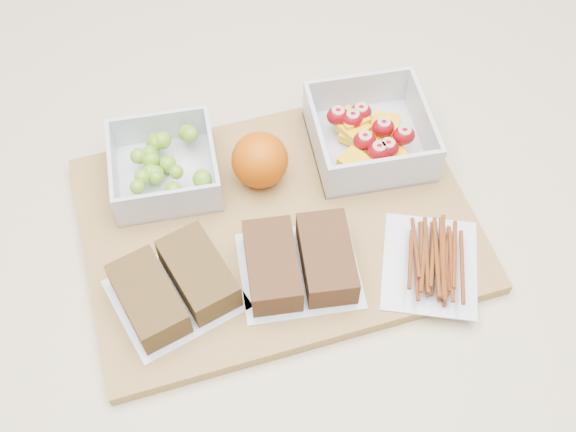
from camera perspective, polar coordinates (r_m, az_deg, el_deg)
name	(u,v)px	position (r m, az deg, el deg)	size (l,w,h in m)	color
counter	(295,367)	(1.21, 0.58, -11.82)	(1.20, 0.90, 0.90)	beige
cutting_board	(278,224)	(0.80, -0.82, -0.61)	(0.42, 0.30, 0.02)	#A17C42
grape_container	(165,165)	(0.82, -9.66, 3.96)	(0.12, 0.12, 0.05)	silver
fruit_container	(369,135)	(0.84, 6.45, 6.35)	(0.13, 0.13, 0.06)	silver
orange	(260,160)	(0.80, -2.24, 4.43)	(0.06, 0.06, 0.06)	#C85204
sandwich_bag_left	(174,286)	(0.74, -9.01, -5.52)	(0.15, 0.14, 0.04)	silver
sandwich_bag_center	(299,262)	(0.74, 0.91, -3.68)	(0.13, 0.11, 0.04)	silver
pretzel_bag	(432,259)	(0.76, 11.28, -3.37)	(0.13, 0.14, 0.03)	silver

